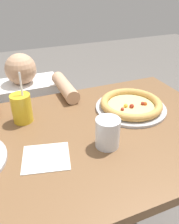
{
  "coord_description": "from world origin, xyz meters",
  "views": [
    {
      "loc": [
        -0.25,
        -0.7,
        1.3
      ],
      "look_at": [
        0.08,
        0.1,
        0.78
      ],
      "focal_mm": 37.24,
      "sensor_mm": 36.0,
      "label": 1
    }
  ],
  "objects_px": {
    "pizza_far": "(131,105)",
    "diner_seated": "(31,131)",
    "drink_cup_colored": "(22,108)",
    "water_cup_clear": "(108,133)"
  },
  "relations": [
    {
      "from": "pizza_far",
      "to": "diner_seated",
      "type": "distance_m",
      "value": 0.75
    },
    {
      "from": "drink_cup_colored",
      "to": "water_cup_clear",
      "type": "relative_size",
      "value": 1.95
    },
    {
      "from": "pizza_far",
      "to": "water_cup_clear",
      "type": "bearing_deg",
      "value": -138.04
    },
    {
      "from": "diner_seated",
      "to": "drink_cup_colored",
      "type": "bearing_deg",
      "value": -97.97
    },
    {
      "from": "pizza_far",
      "to": "water_cup_clear",
      "type": "height_order",
      "value": "water_cup_clear"
    },
    {
      "from": "drink_cup_colored",
      "to": "water_cup_clear",
      "type": "bearing_deg",
      "value": -47.71
    },
    {
      "from": "pizza_far",
      "to": "diner_seated",
      "type": "relative_size",
      "value": 0.36
    },
    {
      "from": "drink_cup_colored",
      "to": "pizza_far",
      "type": "bearing_deg",
      "value": -10.48
    },
    {
      "from": "pizza_far",
      "to": "water_cup_clear",
      "type": "distance_m",
      "value": 0.3
    },
    {
      "from": "pizza_far",
      "to": "water_cup_clear",
      "type": "xyz_separation_m",
      "value": [
        -0.22,
        -0.2,
        0.04
      ]
    }
  ]
}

